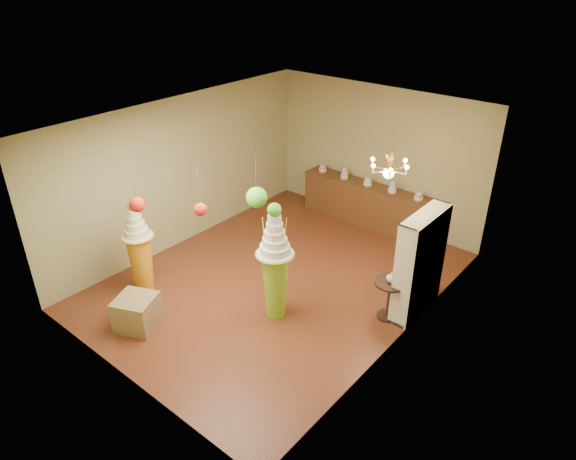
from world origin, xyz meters
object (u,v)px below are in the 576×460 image
Objects in this scene: sideboard at (366,204)px; round_table at (390,294)px; pedestal_green at (275,271)px; pedestal_orange at (140,256)px.

sideboard is 4.37× the size of round_table.
sideboard is at bearing 99.42° from pedestal_green.
sideboard is 3.37m from round_table.
pedestal_green is 2.95× the size of round_table.
pedestal_orange is at bearing -109.04° from sideboard.
pedestal_orange is at bearing -150.74° from round_table.
pedestal_green is 2.46m from pedestal_orange.
sideboard is (-0.63, 3.77, -0.38)m from pedestal_green.
sideboard is at bearing 70.96° from pedestal_orange.
round_table is (1.47, 1.13, -0.40)m from pedestal_green.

